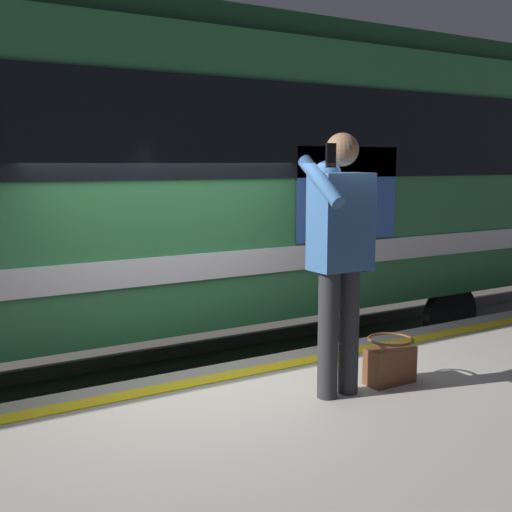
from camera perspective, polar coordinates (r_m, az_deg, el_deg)
name	(u,v)px	position (r m, az deg, el deg)	size (l,w,h in m)	color
ground_plane	(213,472)	(5.45, -3.89, -18.90)	(24.84, 24.84, 0.00)	#4C4742
safety_line	(230,375)	(4.84, -2.37, -10.75)	(13.33, 0.16, 0.01)	yellow
track_rail_near	(144,401)	(6.73, -10.07, -12.78)	(17.68, 0.08, 0.16)	slate
track_rail_far	(102,363)	(8.01, -13.76, -9.39)	(17.68, 0.08, 0.16)	slate
train_carriage	(85,170)	(6.86, -15.22, 7.55)	(12.94, 3.06, 3.78)	#2D723F
passenger	(340,243)	(4.26, 7.61, 1.14)	(0.57, 0.55, 1.79)	#262628
handbag	(390,362)	(4.74, 12.05, -9.40)	(0.37, 0.34, 0.34)	#59331E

